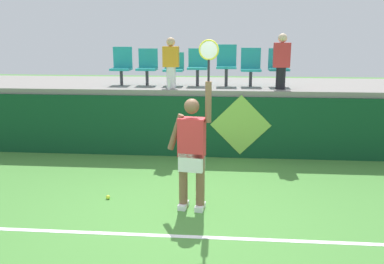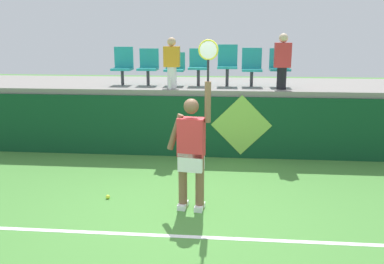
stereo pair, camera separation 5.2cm
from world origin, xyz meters
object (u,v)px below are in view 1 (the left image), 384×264
Objects in this scene: tennis_ball at (108,197)px; spectator_0 at (171,62)px; tennis_player at (192,149)px; stadium_chair_2 at (174,67)px; stadium_chair_3 at (198,65)px; water_bottle at (169,84)px; stadium_chair_6 at (279,66)px; stadium_chair_5 at (251,66)px; stadium_chair_0 at (122,65)px; stadium_chair_1 at (147,65)px; stadium_chair_4 at (226,63)px; spectator_1 at (282,60)px.

spectator_0 is at bearing 77.13° from tennis_ball.
stadium_chair_2 is at bearing 101.42° from tennis_player.
stadium_chair_3 is at bearing 92.85° from tennis_player.
water_bottle is 2.49m from stadium_chair_6.
spectator_0 is (-0.00, -0.47, 0.15)m from stadium_chair_2.
stadium_chair_5 is at bearing 54.41° from tennis_ball.
stadium_chair_2 is (0.01, 0.73, 0.29)m from water_bottle.
stadium_chair_2 reaches higher than water_bottle.
stadium_chair_0 is 1.20m from stadium_chair_2.
stadium_chair_4 is (1.80, 0.00, 0.06)m from stadium_chair_1.
stadium_chair_2 is at bearing -179.50° from stadium_chair_4.
spectator_1 reaches higher than stadium_chair_4.
tennis_ball is at bearing -90.75° from stadium_chair_1.
tennis_ball is 0.08× the size of stadium_chair_1.
water_bottle is 1.46m from stadium_chair_4.
stadium_chair_6 is 2.39m from spectator_0.
water_bottle is 0.28× the size of stadium_chair_0.
stadium_chair_1 is at bearing 179.29° from stadium_chair_2.
stadium_chair_4 is (0.47, 3.58, 0.99)m from tennis_player.
tennis_player reaches higher than stadium_chair_0.
tennis_player is at bearing -97.45° from stadium_chair_4.
stadium_chair_0 is at bearing 179.92° from stadium_chair_6.
stadium_chair_6 reaches higher than water_bottle.
stadium_chair_5 is 0.73× the size of spectator_1.
stadium_chair_1 is at bearing 179.99° from stadium_chair_6.
stadium_chair_3 is 0.77× the size of spectator_0.
stadium_chair_2 is at bearing -179.57° from stadium_chair_3.
water_bottle is at bearing -157.00° from stadium_chair_5.
stadium_chair_0 is at bearing 179.74° from stadium_chair_3.
stadium_chair_5 is (1.19, 0.01, -0.01)m from stadium_chair_3.
stadium_chair_1 is 2.99m from spectator_1.
tennis_player is 3.38× the size of stadium_chair_2.
spectator_0 is at bearing -90.00° from stadium_chair_2.
water_bottle is (0.64, 2.59, 1.51)m from tennis_ball.
stadium_chair_6 is at bearing 48.02° from tennis_ball.
stadium_chair_4 is at bearing 157.74° from spectator_1.
stadium_chair_1 is (-0.60, 0.74, 0.33)m from water_bottle.
stadium_chair_2 is 0.87× the size of stadium_chair_5.
spectator_1 reaches higher than tennis_ball.
spectator_0 is (-1.73, -0.48, 0.11)m from stadium_chair_5.
spectator_0 is (0.65, 2.85, 1.95)m from tennis_ball.
stadium_chair_0 is 2.93m from stadium_chair_5.
tennis_player reaches higher than stadium_chair_2.
stadium_chair_1 is at bearing -179.91° from stadium_chair_4.
stadium_chair_3 is 1.19m from stadium_chair_5.
stadium_chair_5 is 1.80m from spectator_0.
water_bottle is 0.28× the size of stadium_chair_5.
spectator_1 is (2.95, -0.47, 0.16)m from stadium_chair_1.
stadium_chair_1 is 2.95m from stadium_chair_6.
tennis_player and spectator_0 have the same top height.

